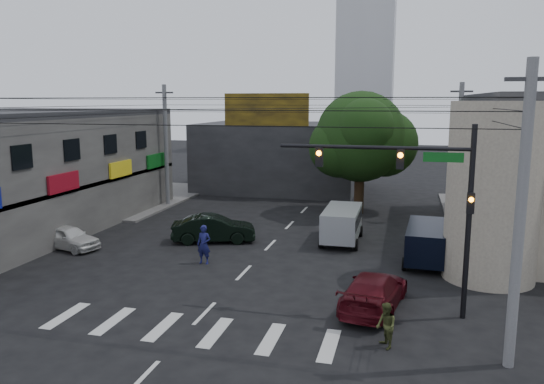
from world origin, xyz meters
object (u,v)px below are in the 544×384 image
at_px(utility_pole_near_right, 520,219).
at_px(utility_pole_far_right, 458,153).
at_px(traffic_officer, 204,245).
at_px(utility_pole_far_left, 166,146).
at_px(silver_minivan, 342,225).
at_px(dark_sedan, 214,229).
at_px(white_compact, 69,237).
at_px(street_tree, 361,137).
at_px(navy_van, 426,244).
at_px(pedestrian_olive, 386,326).
at_px(traffic_gantry, 422,189).
at_px(maroon_sedan, 374,291).

height_order(utility_pole_near_right, utility_pole_far_right, same).
height_order(utility_pole_near_right, traffic_officer, utility_pole_near_right).
height_order(utility_pole_far_left, silver_minivan, utility_pole_far_left).
xyz_separation_m(utility_pole_far_left, dark_sedan, (7.17, -9.10, -3.82)).
relative_size(utility_pole_near_right, white_compact, 2.27).
relative_size(street_tree, dark_sedan, 1.74).
bearing_deg(navy_van, pedestrian_olive, 174.52).
height_order(utility_pole_near_right, navy_van, utility_pole_near_right).
bearing_deg(white_compact, silver_minivan, -55.11).
bearing_deg(utility_pole_far_right, traffic_officer, -134.44).
bearing_deg(pedestrian_olive, utility_pole_far_left, -165.39).
relative_size(street_tree, traffic_gantry, 1.21).
relative_size(traffic_gantry, silver_minivan, 1.58).
bearing_deg(dark_sedan, street_tree, -54.25).
bearing_deg(utility_pole_near_right, traffic_officer, 150.03).
bearing_deg(utility_pole_far_right, utility_pole_near_right, -90.00).
bearing_deg(utility_pole_far_left, navy_van, -28.46).
bearing_deg(traffic_gantry, pedestrian_olive, -107.80).
relative_size(utility_pole_near_right, pedestrian_olive, 6.04).
bearing_deg(silver_minivan, utility_pole_near_right, -153.30).
xyz_separation_m(street_tree, navy_van, (4.32, -11.20, -4.53)).
height_order(street_tree, navy_van, street_tree).
bearing_deg(silver_minivan, white_compact, 109.53).
bearing_deg(utility_pole_far_right, dark_sedan, -146.66).
distance_m(utility_pole_far_left, traffic_officer, 15.85).
distance_m(street_tree, white_compact, 20.35).
relative_size(maroon_sedan, navy_van, 1.07).
bearing_deg(dark_sedan, silver_minivan, -94.07).
relative_size(utility_pole_far_right, silver_minivan, 2.02).
height_order(street_tree, traffic_gantry, street_tree).
bearing_deg(silver_minivan, traffic_officer, 133.16).
bearing_deg(pedestrian_olive, silver_minivan, 167.17).
height_order(traffic_gantry, white_compact, traffic_gantry).
xyz_separation_m(maroon_sedan, silver_minivan, (-2.42, 9.58, 0.27)).
distance_m(white_compact, maroon_sedan, 17.29).
xyz_separation_m(traffic_gantry, maroon_sedan, (-1.62, 0.13, -4.12)).
xyz_separation_m(traffic_officer, pedestrian_olive, (9.14, -7.10, -0.21)).
xyz_separation_m(traffic_gantry, dark_sedan, (-11.16, 7.90, -4.05)).
distance_m(white_compact, pedestrian_olive, 18.96).
bearing_deg(street_tree, utility_pole_near_right, -73.18).
relative_size(utility_pole_near_right, dark_sedan, 1.84).
relative_size(traffic_officer, pedestrian_olive, 1.27).
distance_m(dark_sedan, traffic_officer, 4.12).
height_order(white_compact, silver_minivan, silver_minivan).
xyz_separation_m(silver_minivan, traffic_officer, (-6.13, -5.80, -0.01)).
distance_m(utility_pole_far_right, white_compact, 24.72).
relative_size(dark_sedan, maroon_sedan, 0.97).
relative_size(utility_pole_far_left, white_compact, 2.27).
distance_m(utility_pole_near_right, utility_pole_far_right, 20.50).
relative_size(street_tree, utility_pole_far_left, 0.95).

